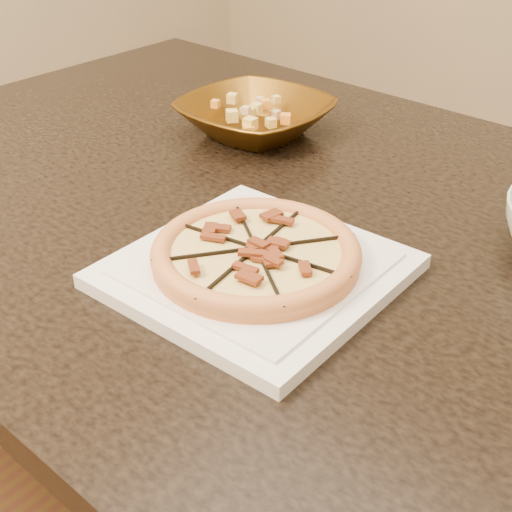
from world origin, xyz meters
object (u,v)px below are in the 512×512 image
at_px(plate, 256,270).
at_px(bronze_bowl, 255,118).
at_px(pizza, 256,253).
at_px(dining_table, 287,262).

bearing_deg(plate, bronze_bowl, 129.72).
bearing_deg(pizza, dining_table, 115.26).
distance_m(pizza, bronze_bowl, 0.44).
height_order(plate, pizza, pizza).
bearing_deg(dining_table, pizza, -64.74).
bearing_deg(dining_table, bronze_bowl, 139.34).
bearing_deg(pizza, bronze_bowl, 129.72).
xyz_separation_m(dining_table, plate, (0.08, -0.16, 0.10)).
xyz_separation_m(pizza, bronze_bowl, (-0.28, 0.34, -0.00)).
bearing_deg(bronze_bowl, dining_table, -40.66).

